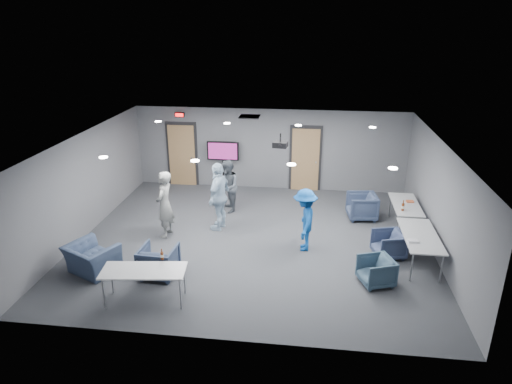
# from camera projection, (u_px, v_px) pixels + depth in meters

# --- Properties ---
(floor) EXTENTS (9.00, 9.00, 0.00)m
(floor) POSITION_uv_depth(u_px,v_px,m) (254.00, 240.00, 11.97)
(floor) COLOR #323539
(floor) RESTS_ON ground
(ceiling) EXTENTS (9.00, 9.00, 0.00)m
(ceiling) POSITION_uv_depth(u_px,v_px,m) (254.00, 140.00, 11.00)
(ceiling) COLOR white
(ceiling) RESTS_ON wall_back
(wall_back) EXTENTS (9.00, 0.02, 2.70)m
(wall_back) POSITION_uv_depth(u_px,v_px,m) (270.00, 149.00, 15.19)
(wall_back) COLOR slate
(wall_back) RESTS_ON floor
(wall_front) EXTENTS (9.00, 0.02, 2.70)m
(wall_front) POSITION_uv_depth(u_px,v_px,m) (224.00, 275.00, 7.78)
(wall_front) COLOR slate
(wall_front) RESTS_ON floor
(wall_left) EXTENTS (0.02, 8.00, 2.70)m
(wall_left) POSITION_uv_depth(u_px,v_px,m) (85.00, 184.00, 12.01)
(wall_left) COLOR slate
(wall_left) RESTS_ON floor
(wall_right) EXTENTS (0.02, 8.00, 2.70)m
(wall_right) POSITION_uv_depth(u_px,v_px,m) (439.00, 201.00, 10.96)
(wall_right) COLOR slate
(wall_right) RESTS_ON floor
(door_left) EXTENTS (1.06, 0.17, 2.24)m
(door_left) POSITION_uv_depth(u_px,v_px,m) (182.00, 155.00, 15.60)
(door_left) COLOR black
(door_left) RESTS_ON wall_back
(door_right) EXTENTS (1.06, 0.17, 2.24)m
(door_right) POSITION_uv_depth(u_px,v_px,m) (305.00, 159.00, 15.11)
(door_right) COLOR black
(door_right) RESTS_ON wall_back
(exit_sign) EXTENTS (0.32, 0.08, 0.16)m
(exit_sign) POSITION_uv_depth(u_px,v_px,m) (180.00, 115.00, 15.08)
(exit_sign) COLOR black
(exit_sign) RESTS_ON wall_back
(hvac_diffuser) EXTENTS (0.60, 0.60, 0.03)m
(hvac_diffuser) POSITION_uv_depth(u_px,v_px,m) (250.00, 117.00, 13.66)
(hvac_diffuser) COLOR black
(hvac_diffuser) RESTS_ON ceiling
(downlights) EXTENTS (6.18, 3.78, 0.02)m
(downlights) POSITION_uv_depth(u_px,v_px,m) (254.00, 141.00, 11.00)
(downlights) COLOR white
(downlights) RESTS_ON ceiling
(person_a) EXTENTS (0.48, 0.68, 1.79)m
(person_a) POSITION_uv_depth(u_px,v_px,m) (165.00, 204.00, 11.91)
(person_a) COLOR gray
(person_a) RESTS_ON floor
(person_b) EXTENTS (0.83, 0.93, 1.58)m
(person_b) POSITION_uv_depth(u_px,v_px,m) (228.00, 186.00, 13.49)
(person_b) COLOR #505760
(person_b) RESTS_ON floor
(person_c) EXTENTS (0.71, 1.19, 1.89)m
(person_c) POSITION_uv_depth(u_px,v_px,m) (219.00, 196.00, 12.31)
(person_c) COLOR #ABC6DC
(person_c) RESTS_ON floor
(person_d) EXTENTS (0.60, 1.03, 1.59)m
(person_d) POSITION_uv_depth(u_px,v_px,m) (305.00, 220.00, 11.24)
(person_d) COLOR #164891
(person_d) RESTS_ON floor
(chair_right_a) EXTENTS (0.90, 0.88, 0.74)m
(chair_right_a) POSITION_uv_depth(u_px,v_px,m) (362.00, 206.00, 13.14)
(chair_right_a) COLOR #34405A
(chair_right_a) RESTS_ON floor
(chair_right_b) EXTENTS (0.86, 0.85, 0.65)m
(chair_right_b) POSITION_uv_depth(u_px,v_px,m) (389.00, 244.00, 11.05)
(chair_right_b) COLOR #35405D
(chair_right_b) RESTS_ON floor
(chair_right_c) EXTENTS (0.88, 0.87, 0.63)m
(chair_right_c) POSITION_uv_depth(u_px,v_px,m) (376.00, 271.00, 9.90)
(chair_right_c) COLOR #384F61
(chair_right_c) RESTS_ON floor
(chair_front_a) EXTENTS (0.82, 0.84, 0.73)m
(chair_front_a) POSITION_uv_depth(u_px,v_px,m) (159.00, 261.00, 10.21)
(chair_front_a) COLOR #34405A
(chair_front_a) RESTS_ON floor
(chair_front_b) EXTENTS (1.34, 1.28, 0.68)m
(chair_front_b) POSITION_uv_depth(u_px,v_px,m) (92.00, 259.00, 10.36)
(chair_front_b) COLOR #3B4A66
(chair_front_b) RESTS_ON floor
(table_right_a) EXTENTS (0.70, 1.69, 0.73)m
(table_right_a) POSITION_uv_depth(u_px,v_px,m) (406.00, 206.00, 12.39)
(table_right_a) COLOR silver
(table_right_a) RESTS_ON floor
(table_right_b) EXTENTS (0.79, 1.89, 0.73)m
(table_right_b) POSITION_uv_depth(u_px,v_px,m) (420.00, 237.00, 10.63)
(table_right_b) COLOR silver
(table_right_b) RESTS_ON floor
(table_front_left) EXTENTS (1.75, 0.90, 0.73)m
(table_front_left) POSITION_uv_depth(u_px,v_px,m) (144.00, 272.00, 9.16)
(table_front_left) COLOR silver
(table_front_left) RESTS_ON floor
(bottle_front) EXTENTS (0.07, 0.07, 0.25)m
(bottle_front) POSITION_uv_depth(u_px,v_px,m) (162.00, 256.00, 9.51)
(bottle_front) COLOR #5C280F
(bottle_front) RESTS_ON table_front_left
(bottle_right) EXTENTS (0.08, 0.08, 0.29)m
(bottle_right) POSITION_uv_depth(u_px,v_px,m) (403.00, 207.00, 11.91)
(bottle_right) COLOR #5C280F
(bottle_right) RESTS_ON table_right_a
(snack_box) EXTENTS (0.21, 0.15, 0.04)m
(snack_box) POSITION_uv_depth(u_px,v_px,m) (410.00, 201.00, 12.49)
(snack_box) COLOR #B9542E
(snack_box) RESTS_ON table_right_a
(wrapper) EXTENTS (0.22, 0.16, 0.05)m
(wrapper) POSITION_uv_depth(u_px,v_px,m) (413.00, 241.00, 10.27)
(wrapper) COLOR silver
(wrapper) RESTS_ON table_right_b
(tv_stand) EXTENTS (1.07, 0.51, 1.63)m
(tv_stand) POSITION_uv_depth(u_px,v_px,m) (223.00, 162.00, 15.28)
(tv_stand) COLOR black
(tv_stand) RESTS_ON floor
(projector) EXTENTS (0.41, 0.38, 0.36)m
(projector) POSITION_uv_depth(u_px,v_px,m) (280.00, 144.00, 11.76)
(projector) COLOR black
(projector) RESTS_ON ceiling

